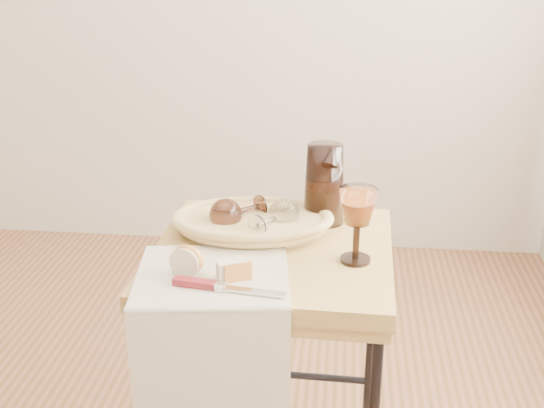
% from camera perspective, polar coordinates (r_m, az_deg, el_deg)
% --- Properties ---
extents(side_table, '(0.58, 0.58, 0.73)m').
position_cam_1_polar(side_table, '(1.85, 0.07, -13.84)').
color(side_table, brown).
rests_on(side_table, floor).
extents(tea_towel, '(0.37, 0.34, 0.01)m').
position_cam_1_polar(tea_towel, '(1.53, -4.96, -5.89)').
color(tea_towel, silver).
rests_on(tea_towel, side_table).
extents(bread_basket, '(0.38, 0.28, 0.05)m').
position_cam_1_polar(bread_basket, '(1.73, -1.61, -1.68)').
color(bread_basket, olive).
rests_on(bread_basket, side_table).
extents(goblet_lying_a, '(0.15, 0.15, 0.08)m').
position_cam_1_polar(goblet_lying_a, '(1.74, -2.59, -0.56)').
color(goblet_lying_a, brown).
rests_on(goblet_lying_a, bread_basket).
extents(goblet_lying_b, '(0.13, 0.15, 0.08)m').
position_cam_1_polar(goblet_lying_b, '(1.70, 0.08, -1.22)').
color(goblet_lying_b, white).
rests_on(goblet_lying_b, bread_basket).
extents(pitcher, '(0.22, 0.27, 0.25)m').
position_cam_1_polar(pitcher, '(1.78, 4.35, 1.68)').
color(pitcher, black).
rests_on(pitcher, side_table).
extents(wine_goblet, '(0.11, 0.11, 0.18)m').
position_cam_1_polar(wine_goblet, '(1.57, 7.05, -1.75)').
color(wine_goblet, white).
rests_on(wine_goblet, side_table).
extents(apple_half, '(0.08, 0.05, 0.07)m').
position_cam_1_polar(apple_half, '(1.52, -6.96, -4.56)').
color(apple_half, red).
rests_on(apple_half, tea_towel).
extents(apple_wedge, '(0.07, 0.05, 0.04)m').
position_cam_1_polar(apple_wedge, '(1.50, -3.39, -5.44)').
color(apple_wedge, beige).
rests_on(apple_wedge, tea_towel).
extents(table_knife, '(0.24, 0.06, 0.02)m').
position_cam_1_polar(table_knife, '(1.46, -3.99, -6.79)').
color(table_knife, silver).
rests_on(table_knife, tea_towel).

